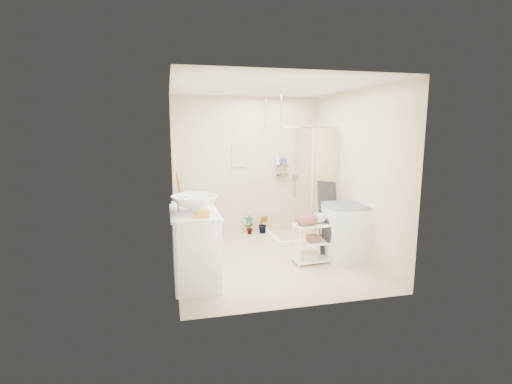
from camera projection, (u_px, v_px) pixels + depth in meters
The scene contains 23 objects.
floor at pixel (269, 259), 5.76m from camera, with size 3.20×3.20×0.00m, color beige.
ceiling at pixel (270, 86), 5.32m from camera, with size 2.80×3.20×0.04m, color silver.
wall_back at pixel (247, 166), 7.07m from camera, with size 2.80×0.04×2.60m, color beige.
wall_front at pixel (308, 195), 4.00m from camera, with size 2.80×0.04×2.60m, color beige.
wall_left at pixel (173, 179), 5.22m from camera, with size 0.04×3.20×2.60m, color beige.
wall_right at pixel (354, 174), 5.86m from camera, with size 0.04×3.20×2.60m, color beige.
vanity at pixel (195, 246), 4.87m from camera, with size 0.61×1.08×0.95m, color white.
sink at pixel (195, 203), 4.77m from camera, with size 0.60×0.60×0.21m, color white.
counter_basket at pixel (202, 213), 4.46m from camera, with size 0.16×0.13×0.09m, color gold.
floor_basket at pixel (211, 286), 4.59m from camera, with size 0.29×0.23×0.16m, color yellow.
toilet at pixel (197, 226), 6.17m from camera, with size 0.45×0.80×0.81m, color white.
mop at pixel (179, 202), 6.79m from camera, with size 0.13×0.13×1.35m, color #AA120C, non-canonical shape.
potted_plant_a at pixel (249, 225), 7.10m from camera, with size 0.19×0.13×0.36m, color brown.
potted_plant_b at pixel (263, 224), 7.16m from camera, with size 0.20×0.16×0.36m, color brown.
hanging_towel at pixel (239, 156), 6.99m from camera, with size 0.28×0.03×0.42m, color #CCC28C.
towel_ring at pixel (175, 169), 5.00m from camera, with size 0.04×0.22×0.34m, color beige, non-canonical shape.
tp_holder at pixel (178, 218), 5.38m from camera, with size 0.08×0.12×0.14m, color white, non-canonical shape.
shower at pixel (299, 181), 6.78m from camera, with size 1.10×1.10×2.10m, color white, non-canonical shape.
shampoo_bottle_a at pixel (278, 159), 7.12m from camera, with size 0.09×0.09×0.22m, color silver.
shampoo_bottle_b at pixel (284, 160), 7.14m from camera, with size 0.08×0.08×0.18m, color #3C51A0.
washing_machine at pixel (345, 232), 5.69m from camera, with size 0.59×0.61×0.87m, color silver.
laundry_rack at pixel (311, 240), 5.56m from camera, with size 0.52×0.30×0.72m, color white, non-canonical shape.
ironing_board at pixel (328, 218), 5.89m from camera, with size 0.34×0.10×1.22m, color black, non-canonical shape.
Camera 1 is at (-1.46, -5.31, 2.00)m, focal length 26.00 mm.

